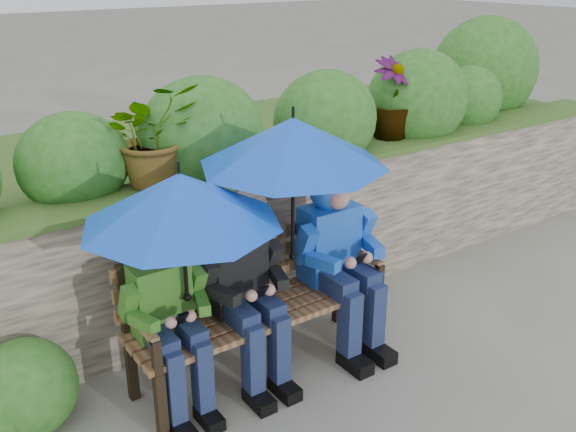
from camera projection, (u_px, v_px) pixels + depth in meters
ground at (297, 362)px, 4.01m from camera, size 60.00×60.00×0.00m
garden_backdrop at (178, 193)px, 4.97m from camera, size 8.00×2.87×1.89m
park_bench at (254, 297)px, 3.80m from camera, size 1.59×0.47×0.84m
boy_left at (169, 315)px, 3.40m from camera, size 0.46×0.53×1.04m
boy_middle at (245, 288)px, 3.64m from camera, size 0.49×0.57×1.08m
boy_right at (338, 248)px, 3.98m from camera, size 0.54×0.66×1.15m
umbrella_left at (181, 199)px, 3.19m from camera, size 1.04×1.04×0.77m
umbrella_right at (293, 142)px, 3.56m from camera, size 1.09×1.09×0.92m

